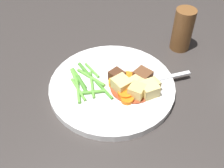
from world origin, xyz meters
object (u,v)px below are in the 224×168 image
Objects in this scene: dinner_plate at (112,87)px; potato_chunk_5 at (137,91)px; potato_chunk_4 at (152,86)px; potato_chunk_2 at (137,83)px; carrot_slice_5 at (127,77)px; carrot_slice_1 at (126,93)px; carrot_slice_6 at (134,80)px; pepper_mill at (183,30)px; carrot_slice_4 at (127,99)px; fork at (153,80)px; meat_chunk_0 at (143,76)px; potato_chunk_0 at (121,85)px; carrot_slice_3 at (146,83)px; meat_chunk_1 at (117,76)px; potato_chunk_1 at (143,86)px; carrot_slice_2 at (128,88)px; potato_chunk_3 at (149,90)px; carrot_slice_0 at (115,83)px.

potato_chunk_5 is at bearing -13.59° from dinner_plate.
potato_chunk_2 is at bearing -173.81° from potato_chunk_4.
carrot_slice_1 is at bearing -76.46° from carrot_slice_5.
pepper_mill reaches higher than carrot_slice_6.
fork is at bearing 64.47° from carrot_slice_4.
potato_chunk_0 is at bearing -129.71° from meat_chunk_0.
carrot_slice_6 is (-0.03, -0.00, 0.00)m from carrot_slice_3.
pepper_mill is at bearing 61.12° from dinner_plate.
meat_chunk_1 is (-0.08, 0.00, -0.00)m from potato_chunk_4.
carrot_slice_5 is (-0.02, 0.06, 0.00)m from carrot_slice_4.
meat_chunk_1 is (-0.06, 0.01, -0.00)m from potato_chunk_1.
potato_chunk_5 reaches higher than fork.
meat_chunk_1 is at bearing 70.28° from dinner_plate.
carrot_slice_1 is at bearing -110.09° from meat_chunk_0.
potato_chunk_2 is 0.25× the size of fork.
carrot_slice_2 is at bearing -109.80° from pepper_mill.
carrot_slice_4 is 0.99× the size of potato_chunk_4.
carrot_slice_5 is 0.26× the size of pepper_mill.
potato_chunk_1 is 0.77× the size of potato_chunk_3.
carrot_slice_5 is 0.83× the size of meat_chunk_0.
carrot_slice_1 is 0.05m from meat_chunk_1.
carrot_slice_4 is 0.05m from potato_chunk_2.
meat_chunk_0 is at bearing 105.57° from potato_chunk_1.
carrot_slice_3 is 0.20m from pepper_mill.
carrot_slice_6 is 0.22× the size of fork.
potato_chunk_2 is (0.03, 0.02, -0.00)m from potato_chunk_0.
potato_chunk_2 is at bearing 10.81° from carrot_slice_0.
meat_chunk_0 is at bearing 15.38° from carrot_slice_5.
carrot_slice_3 is 0.07m from carrot_slice_4.
potato_chunk_4 reaches higher than carrot_slice_4.
potato_chunk_4 is 0.04m from potato_chunk_5.
dinner_plate is at bearing 178.91° from potato_chunk_3.
potato_chunk_0 reaches higher than carrot_slice_2.
carrot_slice_2 and carrot_slice_3 have the same top height.
carrot_slice_0 and carrot_slice_5 have the same top height.
carrot_slice_5 is 0.03m from meat_chunk_1.
pepper_mill is (0.09, 0.22, 0.03)m from potato_chunk_0.
meat_chunk_1 is at bearing 130.74° from carrot_slice_1.
potato_chunk_2 is at bearing 38.01° from carrot_slice_2.
potato_chunk_0 reaches higher than potato_chunk_2.
potato_chunk_3 is at bearing -25.99° from carrot_slice_5.
potato_chunk_4 is at bearing 6.19° from potato_chunk_2.
carrot_slice_4 is 0.07m from meat_chunk_1.
potato_chunk_4 is at bearing 18.02° from carrot_slice_2.
carrot_slice_3 and carrot_slice_6 have the same top height.
carrot_slice_0 is 0.82× the size of meat_chunk_0.
carrot_slice_6 is at bearing 28.66° from dinner_plate.
potato_chunk_1 reaches higher than potato_chunk_4.
potato_chunk_3 is (0.05, 0.00, 0.01)m from carrot_slice_2.
pepper_mill is (0.08, 0.24, 0.03)m from carrot_slice_1.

